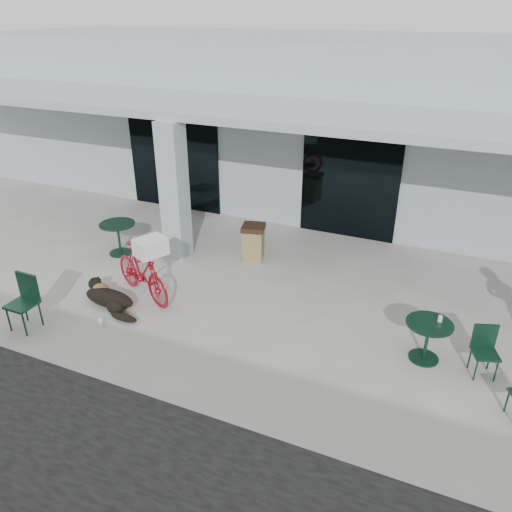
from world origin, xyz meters
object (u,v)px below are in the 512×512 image
at_px(bicycle, 142,272).
at_px(cafe_table_near, 119,239).
at_px(cafe_chair_far_a, 485,353).
at_px(trash_receptacle, 253,242).
at_px(dog, 109,297).
at_px(cafe_table_far, 427,341).
at_px(cafe_chair_near, 22,304).

xyz_separation_m(bicycle, cafe_table_near, (-1.65, 1.40, -0.16)).
bearing_deg(cafe_chair_far_a, trash_receptacle, 136.45).
relative_size(dog, cafe_table_near, 1.52).
bearing_deg(cafe_chair_far_a, cafe_table_far, 157.86).
relative_size(cafe_table_near, cafe_chair_near, 0.80).
height_order(cafe_table_far, cafe_chair_far_a, cafe_chair_far_a).
bearing_deg(dog, trash_receptacle, 81.51).
bearing_deg(dog, cafe_table_near, 144.01).
height_order(cafe_table_near, cafe_table_far, cafe_table_near).
bearing_deg(bicycle, cafe_table_far, -63.72).
relative_size(cafe_table_far, trash_receptacle, 0.89).
relative_size(cafe_table_near, cafe_chair_far_a, 0.98).
height_order(cafe_table_near, cafe_chair_far_a, cafe_chair_far_a).
height_order(bicycle, cafe_table_near, bicycle).
distance_m(dog, cafe_table_near, 2.37).
bearing_deg(cafe_chair_near, dog, 52.91).
bearing_deg(cafe_chair_far_a, dog, 167.19).
bearing_deg(cafe_chair_near, bicycle, 54.24).
xyz_separation_m(bicycle, trash_receptacle, (1.34, 2.40, -0.13)).
distance_m(bicycle, trash_receptacle, 2.75).
height_order(bicycle, cafe_chair_far_a, bicycle).
bearing_deg(cafe_chair_near, trash_receptacle, 58.08).
height_order(dog, cafe_table_far, cafe_table_far).
xyz_separation_m(dog, cafe_chair_far_a, (6.68, 0.74, 0.21)).
height_order(cafe_table_near, trash_receptacle, trash_receptacle).
height_order(dog, cafe_chair_near, cafe_chair_near).
distance_m(bicycle, cafe_chair_near, 2.21).
bearing_deg(bicycle, cafe_table_near, 73.98).
xyz_separation_m(bicycle, cafe_chair_far_a, (6.30, 0.15, -0.13)).
relative_size(bicycle, cafe_chair_far_a, 2.18).
bearing_deg(cafe_table_near, cafe_chair_far_a, -8.94).
height_order(bicycle, dog, bicycle).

